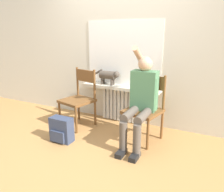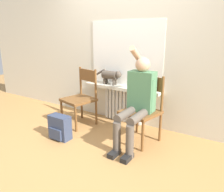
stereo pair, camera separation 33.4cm
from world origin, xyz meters
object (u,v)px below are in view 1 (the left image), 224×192
Objects in this scene: chair_left at (79,98)px; person at (141,97)px; chair_right at (145,108)px; backpack at (61,130)px; cat at (109,75)px.

person reaches higher than chair_left.
chair_right is 0.70× the size of person.
backpack is (0.10, -0.59, -0.30)m from chair_left.
chair_left is at bearing 173.27° from person.
chair_left and chair_right have the same top height.
cat is (0.33, 0.41, 0.32)m from chair_left.
backpack is at bearing -66.41° from chair_left.
person is at bearing -35.24° from cat.
person is 3.78× the size of backpack.
person reaches higher than chair_right.
chair_left is at bearing -167.86° from chair_right.
chair_right is at bearing 30.72° from backpack.
person is 1.19m from backpack.
chair_left reaches higher than backpack.
person is 0.94m from cat.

